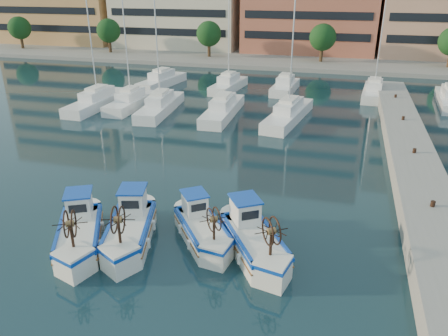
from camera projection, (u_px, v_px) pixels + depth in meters
ground at (155, 251)px, 20.99m from camera, size 300.00×300.00×0.00m
quay at (425, 200)px, 24.63m from camera, size 3.00×60.00×1.20m
yacht_marina at (238, 98)px, 46.21m from camera, size 37.64×20.94×11.50m
fishing_boat_a at (79, 230)px, 21.16m from camera, size 3.80×4.93×2.98m
fishing_boat_b at (130, 226)px, 21.48m from camera, size 3.14×4.97×3.01m
fishing_boat_c at (201, 226)px, 21.63m from camera, size 3.89×4.38×2.71m
fishing_boat_d at (253, 238)px, 20.54m from camera, size 4.14×4.92×3.01m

